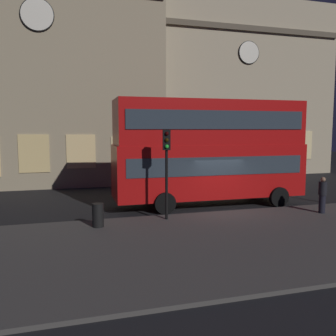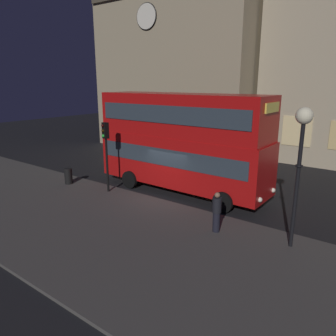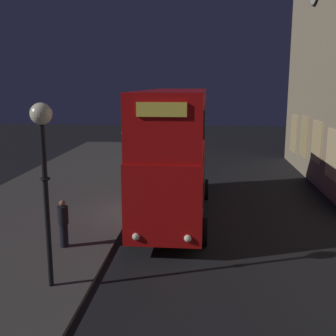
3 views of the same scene
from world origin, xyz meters
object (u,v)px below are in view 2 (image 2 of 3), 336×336
traffic_light_near_kerb (106,143)px  pedestrian (217,212)px  litter_bin (68,176)px  double_decker_bus (181,139)px  street_lamp (302,140)px

traffic_light_near_kerb → pedestrian: bearing=4.3°
traffic_light_near_kerb → pedestrian: 7.53m
litter_bin → double_decker_bus: bearing=27.5°
double_decker_bus → street_lamp: (6.99, -2.99, 1.10)m
litter_bin → pedestrian: bearing=-2.5°
traffic_light_near_kerb → street_lamp: bearing=9.4°
double_decker_bus → pedestrian: size_ratio=5.98×
street_lamp → traffic_light_near_kerb: bearing=178.4°
litter_bin → street_lamp: bearing=0.6°
double_decker_bus → litter_bin: double_decker_bus is taller
pedestrian → street_lamp: bearing=148.7°
double_decker_bus → pedestrian: bearing=-39.7°
street_lamp → pedestrian: size_ratio=3.05×
double_decker_bus → litter_bin: bearing=-151.7°
street_lamp → litter_bin: size_ratio=5.43×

